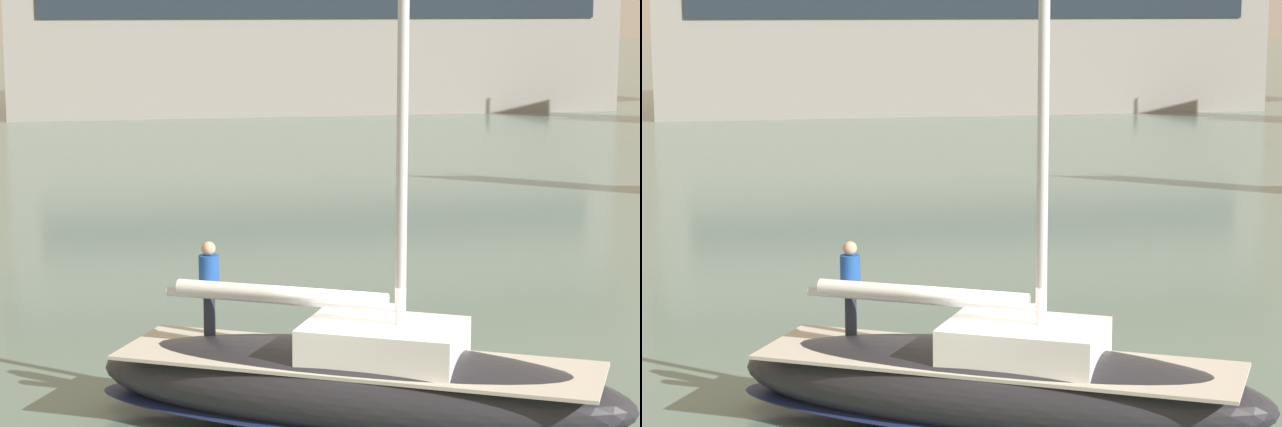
% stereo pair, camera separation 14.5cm
% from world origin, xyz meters
% --- Properties ---
extents(waterfront_building, '(39.43, 13.73, 13.42)m').
position_xyz_m(waterfront_building, '(11.15, 62.00, 6.75)').
color(waterfront_building, gray).
rests_on(waterfront_building, ground).
extents(sailboat_main, '(9.19, 6.60, 12.50)m').
position_xyz_m(sailboat_main, '(0.02, -0.01, 0.85)').
color(sailboat_main, '#232328').
rests_on(sailboat_main, ground).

